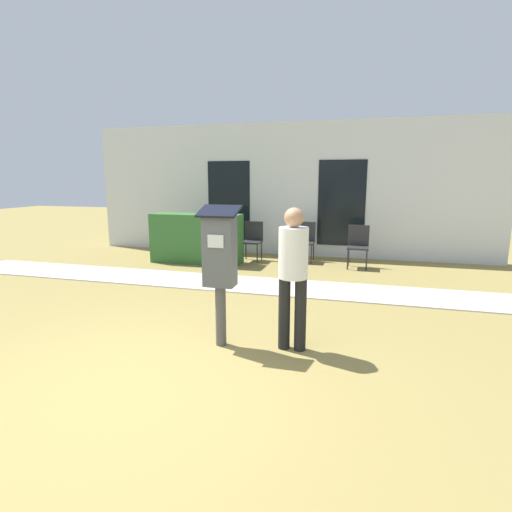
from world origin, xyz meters
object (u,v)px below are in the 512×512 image
object	(u,v)px
parking_meter	(220,258)
outdoor_chair_middle	(305,238)
outdoor_chair_left	(252,238)
outdoor_chair_right	(358,243)
person_standing	(293,268)

from	to	relation	value
parking_meter	outdoor_chair_middle	xyz separation A→B (m)	(0.21, 4.95, -0.49)
outdoor_chair_left	outdoor_chair_right	distance (m)	2.38
parking_meter	outdoor_chair_right	size ratio (longest dim) A/B	1.77
outdoor_chair_left	outdoor_chair_middle	bearing A→B (deg)	16.99
outdoor_chair_middle	outdoor_chair_right	bearing A→B (deg)	-28.83
outdoor_chair_left	outdoor_chair_right	bearing A→B (deg)	3.65
outdoor_chair_middle	outdoor_chair_left	bearing A→B (deg)	177.52
person_standing	outdoor_chair_right	distance (m)	4.56
person_standing	outdoor_chair_left	xyz separation A→B (m)	(-1.78, 4.64, -0.40)
person_standing	outdoor_chair_middle	xyz separation A→B (m)	(-0.59, 4.85, -0.40)
outdoor_chair_left	person_standing	bearing A→B (deg)	-62.16
person_standing	outdoor_chair_right	xyz separation A→B (m)	(0.60, 4.50, -0.40)
person_standing	outdoor_chair_left	size ratio (longest dim) A/B	1.76
person_standing	outdoor_chair_left	bearing A→B (deg)	79.77
parking_meter	outdoor_chair_right	bearing A→B (deg)	73.08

